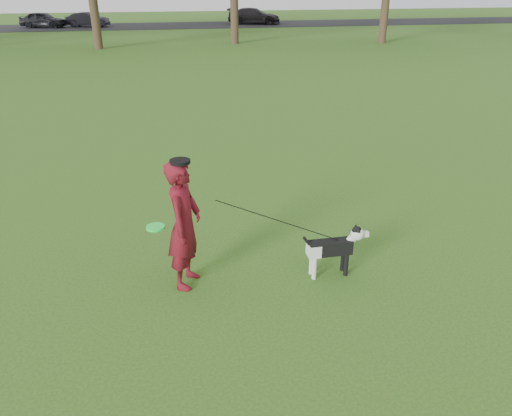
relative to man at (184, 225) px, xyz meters
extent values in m
plane|color=#285116|center=(0.91, -0.40, -0.85)|extent=(120.00, 120.00, 0.00)
cube|color=black|center=(0.91, 39.60, -0.84)|extent=(120.00, 7.00, 0.02)
imported|color=#5D0D17|center=(0.00, 0.00, 0.00)|extent=(0.61, 0.73, 1.70)
cube|color=black|center=(1.89, -0.18, -0.43)|extent=(0.59, 0.18, 0.19)
cube|color=silver|center=(1.66, -0.18, -0.45)|extent=(0.16, 0.19, 0.17)
cylinder|color=silver|center=(1.66, -0.25, -0.69)|extent=(0.06, 0.06, 0.32)
cylinder|color=silver|center=(1.66, -0.12, -0.69)|extent=(0.06, 0.06, 0.32)
cylinder|color=black|center=(2.11, -0.25, -0.69)|extent=(0.06, 0.06, 0.32)
cylinder|color=black|center=(2.11, -0.12, -0.69)|extent=(0.06, 0.06, 0.32)
cylinder|color=silver|center=(2.15, -0.18, -0.39)|extent=(0.19, 0.12, 0.21)
sphere|color=silver|center=(2.26, -0.18, -0.27)|extent=(0.18, 0.18, 0.18)
sphere|color=black|center=(2.25, -0.18, -0.23)|extent=(0.14, 0.14, 0.14)
cube|color=silver|center=(2.35, -0.18, -0.28)|extent=(0.12, 0.07, 0.06)
sphere|color=black|center=(2.42, -0.18, -0.28)|extent=(0.04, 0.04, 0.04)
cone|color=black|center=(2.25, -0.23, -0.18)|extent=(0.06, 0.06, 0.07)
cone|color=black|center=(2.25, -0.13, -0.18)|extent=(0.06, 0.06, 0.07)
cylinder|color=black|center=(1.60, -0.18, -0.37)|extent=(0.20, 0.04, 0.27)
cylinder|color=black|center=(2.09, -0.18, -0.38)|extent=(0.13, 0.13, 0.02)
imported|color=black|center=(-8.50, 39.60, -0.23)|extent=(3.79, 2.24, 1.21)
imported|color=black|center=(-5.05, 39.60, -0.27)|extent=(3.59, 2.22, 1.12)
imported|color=black|center=(8.81, 39.60, -0.18)|extent=(4.87, 3.10, 1.31)
cylinder|color=#20FF45|center=(-0.35, -0.13, 0.07)|extent=(0.23, 0.23, 0.02)
cylinder|color=black|center=(0.00, 0.00, 0.84)|extent=(0.25, 0.25, 0.04)
cylinder|color=#38281C|center=(-3.09, 25.10, 1.25)|extent=(0.48, 0.48, 4.20)
cylinder|color=#38281C|center=(13.91, 24.60, 1.56)|extent=(0.48, 0.48, 4.83)
camera|label=1|loc=(-0.23, -5.65, 2.82)|focal=35.00mm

